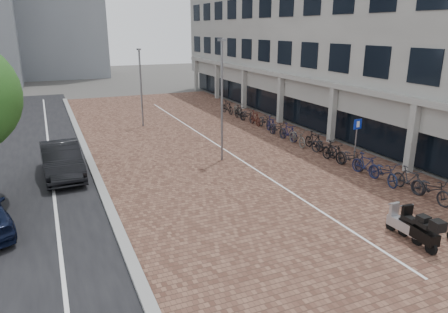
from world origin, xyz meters
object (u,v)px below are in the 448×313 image
(scooter_mid, at_px, (419,229))
(parking_sign, at_px, (356,135))
(scooter_front, at_px, (406,223))
(car_dark, at_px, (62,160))

(scooter_mid, height_order, parking_sign, parking_sign)
(scooter_front, distance_m, parking_sign, 7.64)
(scooter_mid, relative_size, parking_sign, 0.71)
(car_dark, relative_size, scooter_mid, 2.78)
(scooter_mid, distance_m, parking_sign, 8.10)
(scooter_mid, bearing_deg, car_dark, 137.16)
(car_dark, xyz_separation_m, scooter_mid, (10.00, -11.43, -0.19))
(scooter_mid, bearing_deg, scooter_front, 95.99)
(parking_sign, bearing_deg, scooter_mid, -122.35)
(scooter_front, xyz_separation_m, scooter_mid, (0.00, -0.53, 0.05))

